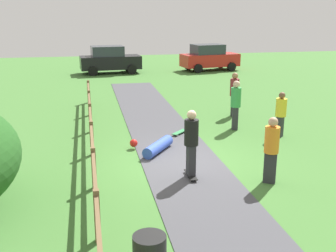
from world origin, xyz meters
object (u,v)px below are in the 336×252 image
object	(u,v)px
bystander_maroon	(234,92)
parked_car_red	(209,57)
bystander_orange	(271,147)
bystander_yellow	(281,113)
bystander_green	(236,103)
skateboard_loose	(180,132)
skater_riding	(191,140)
parked_car_black	(110,60)
skater_fallen	(156,146)

from	to	relation	value
bystander_maroon	parked_car_red	size ratio (longest dim) A/B	0.42
bystander_orange	bystander_yellow	distance (m)	4.28
bystander_yellow	bystander_green	distance (m)	1.76
skateboard_loose	bystander_maroon	bearing A→B (deg)	38.08
bystander_orange	bystander_maroon	bearing A→B (deg)	77.81
skater_riding	bystander_green	distance (m)	5.13
bystander_yellow	parked_car_black	distance (m)	17.28
bystander_green	skater_fallen	bearing A→B (deg)	-148.84
skateboard_loose	bystander_orange	world-z (taller)	bystander_orange
skater_fallen	bystander_yellow	distance (m)	4.74
skater_riding	parked_car_red	distance (m)	20.58
bystander_orange	parked_car_red	xyz separation A→B (m)	(4.37, 20.28, -0.03)
bystander_maroon	parked_car_red	world-z (taller)	parked_car_red
skateboard_loose	bystander_orange	distance (m)	5.00
skater_riding	bystander_green	xyz separation A→B (m)	(2.81, 4.29, -0.03)
skater_riding	skateboard_loose	distance (m)	4.19
skater_fallen	bystander_green	world-z (taller)	bystander_green
skater_riding	bystander_yellow	xyz separation A→B (m)	(4.04, 3.05, -0.18)
bystander_maroon	skater_riding	bearing A→B (deg)	-118.95
parked_car_red	skateboard_loose	bearing A→B (deg)	-110.25
skateboard_loose	bystander_green	xyz separation A→B (m)	(2.21, 0.27, 0.95)
skater_riding	parked_car_black	distance (m)	19.61
skater_riding	bystander_yellow	bearing A→B (deg)	37.02
skater_riding	bystander_maroon	world-z (taller)	skater_riding
parked_car_red	bystander_maroon	bearing A→B (deg)	-102.14
skateboard_loose	parked_car_red	xyz separation A→B (m)	(5.74, 15.56, 0.87)
bystander_orange	bystander_yellow	size ratio (longest dim) A/B	1.09
skater_riding	bystander_yellow	world-z (taller)	skater_riding
skateboard_loose	parked_car_red	size ratio (longest dim) A/B	0.16
skater_riding	skater_fallen	distance (m)	2.48
bystander_maroon	parked_car_black	size ratio (longest dim) A/B	0.43
bystander_orange	bystander_green	bearing A→B (deg)	80.42
bystander_yellow	bystander_green	bearing A→B (deg)	134.68
skater_fallen	skateboard_loose	bearing A→B (deg)	56.60
bystander_maroon	parked_car_red	xyz separation A→B (m)	(2.86, 13.30, -0.07)
skateboard_loose	skater_fallen	bearing A→B (deg)	-123.40
skater_riding	bystander_orange	size ratio (longest dim) A/B	1.05
bystander_maroon	parked_car_black	bearing A→B (deg)	108.45
bystander_green	bystander_orange	bearing A→B (deg)	-99.58
skater_fallen	parked_car_red	bearing A→B (deg)	68.27
skater_riding	bystander_green	size ratio (longest dim) A/B	1.00
skater_fallen	bystander_yellow	size ratio (longest dim) A/B	0.90
skateboard_loose	bystander_maroon	size ratio (longest dim) A/B	0.39
bystander_orange	skateboard_loose	bearing A→B (deg)	106.16
parked_car_red	parked_car_black	world-z (taller)	same
bystander_orange	bystander_green	distance (m)	5.06
parked_car_red	parked_car_black	xyz separation A→B (m)	(-7.30, 0.00, 0.00)
skater_riding	parked_car_red	bearing A→B (deg)	72.07
skater_riding	parked_car_black	world-z (taller)	parked_car_black
bystander_orange	bystander_maroon	xyz separation A→B (m)	(1.51, 6.98, 0.04)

